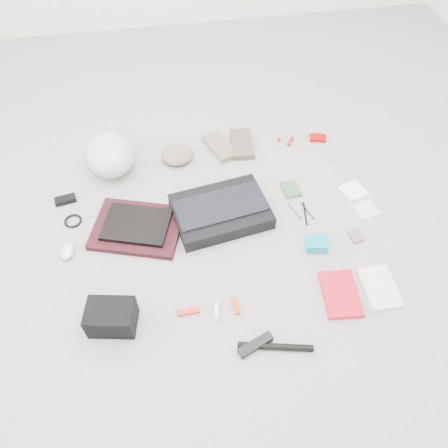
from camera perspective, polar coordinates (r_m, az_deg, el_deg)
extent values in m
plane|color=gray|center=(2.07, 0.00, -0.86)|extent=(4.00, 4.00, 0.00)
cube|color=black|center=(2.10, -0.42, 1.65)|extent=(0.49, 0.38, 0.07)
cube|color=black|center=(2.07, -0.43, 2.41)|extent=(0.45, 0.26, 0.01)
cube|color=black|center=(2.11, -11.24, -0.48)|extent=(0.48, 0.42, 0.03)
cube|color=black|center=(2.09, -11.34, -0.07)|extent=(0.35, 0.30, 0.02)
ellipsoid|color=silver|center=(2.37, -14.69, 8.84)|extent=(0.30, 0.35, 0.19)
ellipsoid|color=#796F52|center=(2.40, -6.10, 9.02)|extent=(0.21, 0.21, 0.06)
cube|color=#786956|center=(2.45, -0.50, 10.09)|extent=(0.18, 0.25, 0.03)
cube|color=brown|center=(2.47, 2.34, 10.40)|extent=(0.14, 0.24, 0.03)
cube|color=black|center=(2.32, -20.00, 2.99)|extent=(0.11, 0.06, 0.03)
torus|color=black|center=(2.22, -19.12, 0.39)|extent=(0.09, 0.09, 0.01)
ellipsoid|color=silver|center=(2.10, -19.78, -3.28)|extent=(0.08, 0.11, 0.04)
cube|color=black|center=(1.82, -14.49, -11.70)|extent=(0.21, 0.17, 0.12)
cube|color=#B42D16|center=(1.84, -4.64, -11.31)|extent=(0.09, 0.03, 0.01)
cylinder|color=white|center=(1.83, -0.97, -11.28)|extent=(0.03, 0.08, 0.02)
cylinder|color=#C53F0A|center=(1.85, 1.53, -10.66)|extent=(0.03, 0.07, 0.02)
cube|color=black|center=(1.77, 4.14, -15.46)|extent=(0.15, 0.09, 0.03)
cylinder|color=black|center=(1.78, 6.73, -15.64)|extent=(0.29, 0.09, 0.03)
cube|color=red|center=(1.93, 14.97, -8.82)|extent=(0.17, 0.24, 0.02)
cube|color=silver|center=(2.00, 19.66, -7.84)|extent=(0.14, 0.21, 0.02)
cube|color=#2F5D2F|center=(2.26, 8.71, 4.52)|extent=(0.09, 0.12, 0.01)
cylinder|color=#283F9C|center=(2.17, 9.14, 1.71)|extent=(0.04, 0.12, 0.01)
cylinder|color=black|center=(2.17, 10.55, 1.35)|extent=(0.03, 0.14, 0.01)
cylinder|color=navy|center=(2.18, 10.87, 1.66)|extent=(0.04, 0.12, 0.01)
cube|color=#02A0BC|center=(2.04, 12.02, -2.57)|extent=(0.11, 0.09, 0.05)
cube|color=#855A71|center=(2.13, 16.77, -1.54)|extent=(0.06, 0.08, 0.01)
cube|color=white|center=(2.33, 16.56, 4.21)|extent=(0.14, 0.14, 0.01)
cube|color=silver|center=(2.26, 18.10, 1.79)|extent=(0.12, 0.12, 0.01)
sphere|color=#B01312|center=(2.53, 7.19, 10.94)|extent=(0.03, 0.03, 0.02)
sphere|color=#AB1608|center=(2.51, 8.48, 10.35)|extent=(0.02, 0.02, 0.02)
sphere|color=maroon|center=(2.54, 8.82, 10.96)|extent=(0.03, 0.03, 0.03)
cube|color=#B10601|center=(2.58, 12.16, 10.94)|extent=(0.10, 0.08, 0.02)
cube|color=#A07893|center=(2.47, 14.04, 8.13)|extent=(0.06, 0.06, 0.00)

